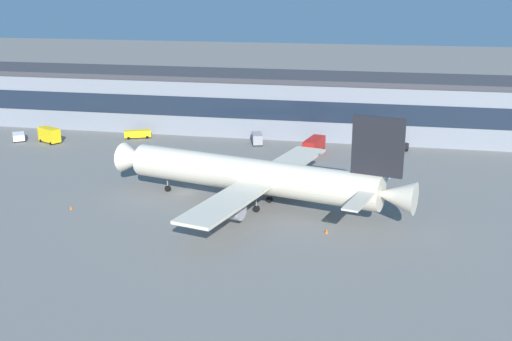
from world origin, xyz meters
The scene contains 11 objects.
ground_plane centered at (0.00, 0.00, 0.00)m, with size 600.00×600.00×0.00m, color slate.
terminal_building centered at (0.00, 51.72, 7.35)m, with size 172.25×19.08×14.65m.
airliner centered at (13.83, -4.08, 5.32)m, with size 53.55×45.83×17.28m.
fuel_truck centered at (19.41, 32.29, 1.88)m, with size 4.36×8.78×3.35m.
stair_truck centered at (-43.32, 29.06, 1.98)m, with size 6.43×4.93×3.55m.
pushback_tractor centered at (-51.45, 29.10, 1.05)m, with size 4.85×5.43×1.75m.
crew_van centered at (5.36, 37.57, 1.46)m, with size 3.56×5.61×2.55m.
baggage_tug centered at (38.19, 37.74, 1.09)m, with size 3.88×4.02×1.85m.
belt_loader centered at (-24.32, 37.49, 1.15)m, with size 6.66×4.41×1.95m.
traffic_cone_0 centered at (-16.09, -12.06, 0.31)m, with size 0.49×0.49×0.61m, color #F2590C.
traffic_cone_1 centered at (26.76, -13.65, 0.34)m, with size 0.55×0.55×0.68m, color #F2590C.
Camera 1 is at (34.28, -101.06, 36.00)m, focal length 43.58 mm.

